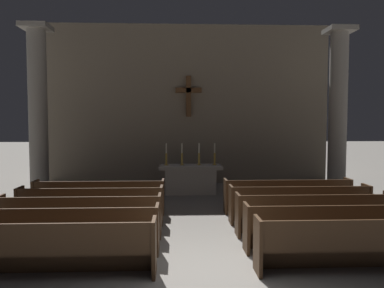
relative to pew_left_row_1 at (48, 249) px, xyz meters
name	(u,v)px	position (x,y,z in m)	size (l,w,h in m)	color
ground_plane	(206,274)	(2.59, 0.04, -0.48)	(80.00, 80.00, 0.00)	gray
pew_left_row_1	(48,249)	(0.00, 0.00, 0.00)	(3.51, 0.50, 0.95)	#422B19
pew_left_row_2	(66,230)	(0.00, 1.03, 0.00)	(3.51, 0.50, 0.95)	#422B19
pew_left_row_3	(80,217)	(0.00, 2.06, 0.00)	(3.51, 0.50, 0.95)	#422B19
pew_left_row_4	(91,206)	(0.00, 3.10, 0.00)	(3.51, 0.50, 0.95)	#422B19
pew_left_row_5	(100,197)	(0.00, 4.13, 0.00)	(3.51, 0.50, 0.95)	#422B19
pew_right_row_1	(360,244)	(5.18, 0.00, 0.00)	(3.51, 0.50, 0.95)	#422B19
pew_right_row_2	(334,227)	(5.18, 1.03, 0.00)	(3.51, 0.50, 0.95)	#422B19
pew_right_row_3	(315,214)	(5.18, 2.06, 0.00)	(3.51, 0.50, 0.95)	#422B19
pew_right_row_4	(299,204)	(5.18, 3.10, 0.00)	(3.51, 0.50, 0.95)	#422B19
pew_right_row_5	(287,196)	(5.18, 4.13, 0.00)	(3.51, 0.50, 0.95)	#422B19
column_left_second	(38,113)	(-2.64, 7.03, 2.35)	(0.94, 0.94, 5.82)	gray
column_right_second	(338,113)	(7.82, 7.03, 2.35)	(0.94, 0.94, 5.82)	gray
altar	(190,178)	(2.59, 7.00, 0.06)	(2.20, 0.90, 1.01)	#A8A399
candlestick_outer_left	(166,158)	(1.74, 7.00, 0.78)	(0.16, 0.16, 0.77)	#B79338
candlestick_inner_left	(182,158)	(2.29, 7.00, 0.78)	(0.16, 0.16, 0.77)	#B79338
candlestick_inner_right	(199,158)	(2.89, 7.00, 0.78)	(0.16, 0.16, 0.77)	#B79338
candlestick_outer_right	(215,158)	(3.44, 7.00, 0.78)	(0.16, 0.16, 0.77)	#B79338
apse_with_cross	(188,105)	(2.59, 9.35, 2.75)	(11.48, 0.45, 6.45)	gray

